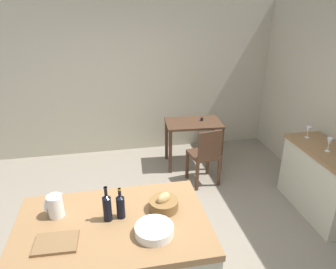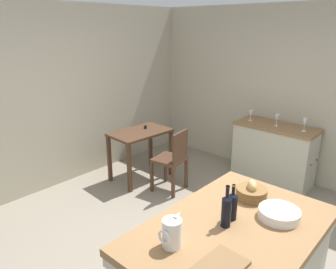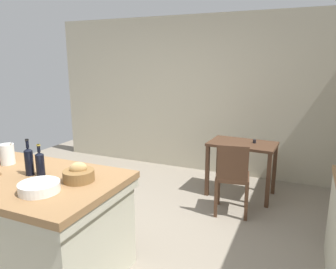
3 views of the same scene
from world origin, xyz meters
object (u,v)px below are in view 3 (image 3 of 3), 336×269
object	(u,v)px
wine_bottle_dark	(40,163)
wooden_chair	(232,176)
island_table	(34,222)
pitcher	(7,154)
writing_desk	(242,151)
wine_bottle_amber	(29,161)
bread_basket	(79,174)
wash_bowl	(39,187)

from	to	relation	value
wine_bottle_dark	wooden_chair	bearing A→B (deg)	53.03
island_table	pitcher	bearing A→B (deg)	158.21
writing_desk	wine_bottle_amber	xyz separation A→B (m)	(-1.39, -2.39, 0.40)
island_table	pitcher	world-z (taller)	pitcher
wine_bottle_amber	wine_bottle_dark	bearing A→B (deg)	8.13
island_table	wine_bottle_dark	xyz separation A→B (m)	(0.08, 0.06, 0.53)
writing_desk	wine_bottle_dark	bearing A→B (deg)	-118.49
island_table	bread_basket	distance (m)	0.66
island_table	wooden_chair	size ratio (longest dim) A/B	1.73
wine_bottle_dark	wine_bottle_amber	xyz separation A→B (m)	(-0.11, -0.02, 0.02)
bread_basket	wine_bottle_dark	size ratio (longest dim) A/B	0.90
island_table	writing_desk	world-z (taller)	island_table
wash_bowl	writing_desk	bearing A→B (deg)	68.36
island_table	bread_basket	bearing A→B (deg)	12.77
wine_bottle_amber	island_table	bearing A→B (deg)	-56.86
wine_bottle_dark	writing_desk	bearing A→B (deg)	61.51
wash_bowl	island_table	bearing A→B (deg)	148.52
island_table	bread_basket	xyz separation A→B (m)	(0.45, 0.10, 0.48)
wash_bowl	bread_basket	distance (m)	0.33
pitcher	bread_basket	size ratio (longest dim) A/B	0.94
writing_desk	wooden_chair	bearing A→B (deg)	-88.98
wooden_chair	wash_bowl	bearing A→B (deg)	-118.01
wash_bowl	wooden_chair	bearing A→B (deg)	61.99
wine_bottle_amber	wooden_chair	bearing A→B (deg)	51.04
bread_basket	wooden_chair	bearing A→B (deg)	61.21
pitcher	wine_bottle_dark	xyz separation A→B (m)	(0.54, -0.12, 0.01)
bread_basket	wine_bottle_dark	bearing A→B (deg)	-173.99
pitcher	wash_bowl	distance (m)	0.87
writing_desk	wash_bowl	world-z (taller)	wash_bowl
writing_desk	wash_bowl	bearing A→B (deg)	-111.64
writing_desk	bread_basket	xyz separation A→B (m)	(-0.91, -2.33, 0.32)
writing_desk	pitcher	size ratio (longest dim) A/B	3.91
writing_desk	wooden_chair	xyz separation A→B (m)	(0.01, -0.65, -0.14)
wash_bowl	wine_bottle_amber	bearing A→B (deg)	145.28
writing_desk	bread_basket	bearing A→B (deg)	-111.42
wooden_chair	wash_bowl	distance (m)	2.29
wine_bottle_dark	wine_bottle_amber	distance (m)	0.11
wooden_chair	wine_bottle_dark	distance (m)	2.22
writing_desk	wooden_chair	distance (m)	0.66
island_table	pitcher	xyz separation A→B (m)	(-0.46, 0.18, 0.52)
wash_bowl	wine_bottle_amber	xyz separation A→B (m)	(-0.35, 0.24, 0.09)
wash_bowl	pitcher	bearing A→B (deg)	154.03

